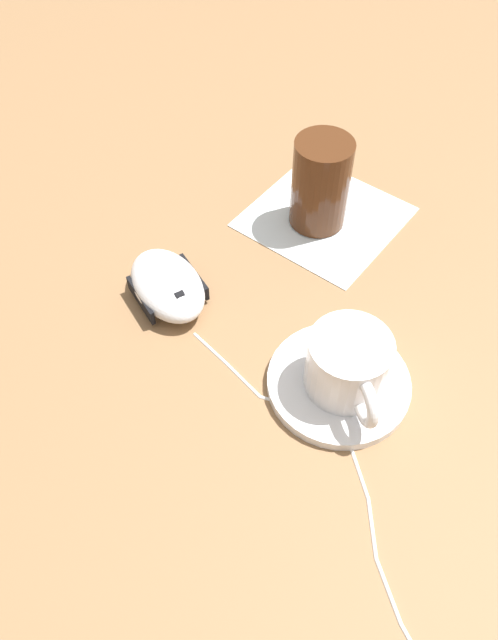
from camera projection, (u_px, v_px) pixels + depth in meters
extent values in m
plane|color=olive|center=(316.00, 276.00, 0.65)|extent=(3.00, 3.00, 0.00)
cylinder|color=white|center=(338.00, 383.00, 0.56)|extent=(0.13, 0.13, 0.01)
cylinder|color=white|center=(348.00, 363.00, 0.53)|extent=(0.07, 0.07, 0.06)
torus|color=white|center=(365.00, 402.00, 0.51)|extent=(0.03, 0.04, 0.04)
ellipsoid|color=silver|center=(167.00, 285.00, 0.61)|extent=(0.12, 0.11, 0.04)
cylinder|color=black|center=(179.00, 297.00, 0.59)|extent=(0.01, 0.01, 0.01)
cube|color=black|center=(194.00, 277.00, 0.63)|extent=(0.04, 0.04, 0.02)
cube|color=black|center=(141.00, 300.00, 0.61)|extent=(0.04, 0.04, 0.02)
cylinder|color=white|center=(210.00, 348.00, 0.59)|extent=(0.04, 0.03, 0.00)
cylinder|color=white|center=(243.00, 379.00, 0.57)|extent=(0.04, 0.03, 0.00)
cylinder|color=white|center=(285.00, 403.00, 0.55)|extent=(0.05, 0.00, 0.00)
cylinder|color=white|center=(331.00, 427.00, 0.54)|extent=(0.04, 0.03, 0.00)
cylinder|color=white|center=(359.00, 471.00, 0.51)|extent=(0.03, 0.04, 0.00)
cylinder|color=white|center=(372.00, 527.00, 0.48)|extent=(0.02, 0.05, 0.00)
cylinder|color=white|center=(388.00, 590.00, 0.46)|extent=(0.03, 0.04, 0.00)
sphere|color=white|center=(195.00, 333.00, 0.60)|extent=(0.00, 0.00, 0.00)
sphere|color=white|center=(227.00, 363.00, 0.58)|extent=(0.00, 0.00, 0.00)
sphere|color=white|center=(260.00, 396.00, 0.56)|extent=(0.00, 0.00, 0.00)
sphere|color=white|center=(311.00, 410.00, 0.55)|extent=(0.00, 0.00, 0.00)
sphere|color=white|center=(351.00, 446.00, 0.53)|extent=(0.00, 0.00, 0.00)
sphere|color=white|center=(368.00, 498.00, 0.50)|extent=(0.00, 0.00, 0.00)
sphere|color=white|center=(376.00, 558.00, 0.47)|extent=(0.00, 0.00, 0.00)
sphere|color=white|center=(401.00, 624.00, 0.44)|extent=(0.00, 0.00, 0.00)
cube|color=white|center=(324.00, 217.00, 0.70)|extent=(0.20, 0.20, 0.00)
cylinder|color=#4C2814|center=(321.00, 183.00, 0.66)|extent=(0.06, 0.06, 0.10)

